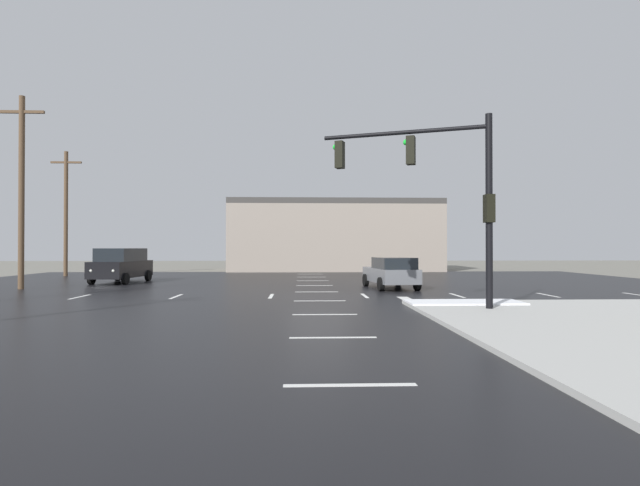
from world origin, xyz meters
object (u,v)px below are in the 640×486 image
(traffic_signal_mast, at_px, (440,180))
(suv_black, at_px, (121,265))
(utility_pole_distant, at_px, (66,211))
(sedan_grey, at_px, (391,272))
(utility_pole_far, at_px, (22,188))

(traffic_signal_mast, xyz_separation_m, suv_black, (-15.25, 13.84, -3.22))
(suv_black, bearing_deg, utility_pole_distant, -132.60)
(sedan_grey, height_order, utility_pole_far, utility_pole_far)
(suv_black, xyz_separation_m, utility_pole_distant, (-6.53, 7.16, 3.69))
(suv_black, xyz_separation_m, sedan_grey, (15.19, -5.02, -0.24))
(suv_black, relative_size, utility_pole_far, 0.51)
(suv_black, bearing_deg, traffic_signal_mast, 52.81)
(traffic_signal_mast, bearing_deg, sedan_grey, -68.51)
(traffic_signal_mast, xyz_separation_m, utility_pole_far, (-18.57, 9.23, 0.75))
(traffic_signal_mast, height_order, utility_pole_distant, utility_pole_distant)
(suv_black, height_order, utility_pole_far, utility_pole_far)
(sedan_grey, bearing_deg, suv_black, 65.53)
(traffic_signal_mast, height_order, suv_black, traffic_signal_mast)
(utility_pole_far, bearing_deg, suv_black, 54.25)
(traffic_signal_mast, distance_m, sedan_grey, 9.47)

